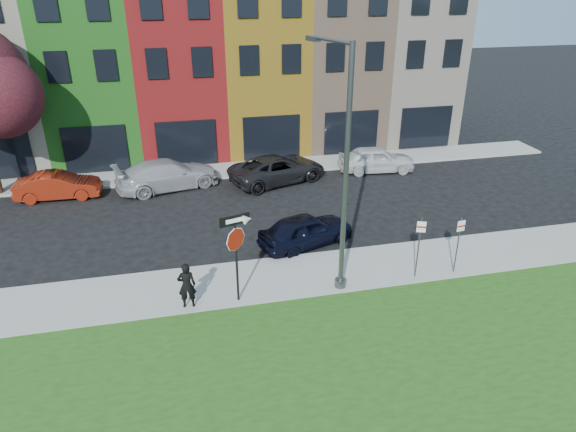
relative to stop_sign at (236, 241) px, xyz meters
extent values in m
plane|color=black|center=(4.02, -1.88, -2.44)|extent=(120.00, 120.00, 0.00)
cube|color=#989690|center=(6.02, 1.12, -2.38)|extent=(40.00, 3.00, 0.12)
cube|color=#989690|center=(1.02, 13.12, -2.38)|extent=(40.00, 2.40, 0.12)
cube|color=beige|center=(-10.98, 19.32, 2.56)|extent=(5.00, 10.00, 10.00)
cube|color=#319227|center=(-5.98, 19.32, 2.56)|extent=(5.00, 10.00, 10.00)
cube|color=red|center=(-0.98, 19.32, 2.56)|extent=(5.00, 10.00, 10.00)
cube|color=gold|center=(4.02, 19.32, 2.56)|extent=(5.00, 10.00, 10.00)
cube|color=#91735D|center=(9.02, 19.32, 2.56)|extent=(5.00, 10.00, 10.00)
cube|color=beige|center=(14.02, 19.32, 2.56)|extent=(5.00, 10.00, 10.00)
cube|color=black|center=(1.52, 14.26, -0.94)|extent=(30.00, 0.12, 2.60)
cylinder|color=black|center=(0.00, 0.02, -0.73)|extent=(0.08, 0.08, 3.18)
cylinder|color=white|center=(0.00, 0.00, 0.07)|extent=(0.82, 0.26, 0.84)
cylinder|color=maroon|center=(0.00, -0.03, 0.07)|extent=(0.78, 0.24, 0.80)
cube|color=black|center=(0.00, 0.00, 0.77)|extent=(1.02, 0.33, 0.34)
cube|color=white|center=(0.00, -0.03, 0.77)|extent=(0.64, 0.20, 0.14)
imported|color=black|center=(-1.71, 0.02, -1.48)|extent=(0.63, 0.44, 1.66)
imported|color=black|center=(3.36, 3.55, -1.74)|extent=(4.14, 5.09, 1.39)
imported|color=maroon|center=(-7.60, 11.15, -1.76)|extent=(1.63, 4.17, 1.35)
imported|color=#AAAAAF|center=(-2.17, 11.26, -1.66)|extent=(4.95, 6.50, 1.56)
imported|color=black|center=(3.69, 10.91, -1.70)|extent=(5.63, 6.78, 1.48)
imported|color=silver|center=(9.53, 11.22, -1.70)|extent=(2.77, 4.73, 1.47)
cylinder|color=#494C4E|center=(3.71, 0.02, 1.94)|extent=(0.18, 0.18, 8.50)
cylinder|color=#494C4E|center=(3.71, 0.02, -2.17)|extent=(0.40, 0.40, 0.30)
cylinder|color=#494C4E|center=(3.40, 0.97, 6.09)|extent=(0.72, 1.94, 0.12)
cube|color=#494C4E|center=(3.07, 2.02, 6.04)|extent=(0.41, 0.60, 0.16)
cylinder|color=#494C4E|center=(6.64, 0.02, -1.10)|extent=(0.05, 0.05, 2.44)
cube|color=white|center=(6.64, -0.01, -0.22)|extent=(0.30, 0.14, 0.42)
cube|color=maroon|center=(6.64, -0.03, -0.22)|extent=(0.30, 0.13, 0.06)
cylinder|color=#494C4E|center=(8.23, 0.02, -1.18)|extent=(0.05, 0.05, 2.27)
cube|color=white|center=(8.23, -0.01, -0.36)|extent=(0.32, 0.06, 0.42)
cube|color=maroon|center=(8.23, -0.03, -0.36)|extent=(0.32, 0.05, 0.06)
camera|label=1|loc=(-1.64, -14.85, 7.98)|focal=32.00mm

